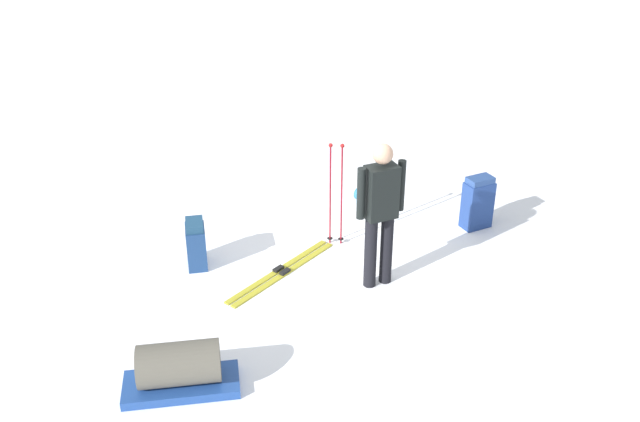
% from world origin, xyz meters
% --- Properties ---
extents(ground_plane, '(80.00, 80.00, 0.00)m').
position_xyz_m(ground_plane, '(0.00, 0.00, 0.00)').
color(ground_plane, white).
extents(skier_standing, '(0.42, 0.44, 1.70)m').
position_xyz_m(skier_standing, '(0.76, -0.13, 0.95)').
color(skier_standing, black).
rests_on(skier_standing, ground_plane).
extents(ski_pair_near, '(0.62, 1.69, 0.05)m').
position_xyz_m(ski_pair_near, '(-0.33, -0.37, 0.01)').
color(ski_pair_near, '#ADA528').
rests_on(ski_pair_near, ground_plane).
extents(backpack_large_dark, '(0.41, 0.42, 0.70)m').
position_xyz_m(backpack_large_dark, '(1.51, 1.62, 0.35)').
color(backpack_large_dark, navy).
rests_on(backpack_large_dark, ground_plane).
extents(backpack_bright, '(0.38, 0.42, 0.58)m').
position_xyz_m(backpack_bright, '(-1.31, -0.60, 0.28)').
color(backpack_bright, navy).
rests_on(backpack_bright, ground_plane).
extents(ski_poles_planted_near, '(0.20, 0.11, 1.34)m').
position_xyz_m(ski_poles_planted_near, '(-0.01, 0.51, 0.74)').
color(ski_poles_planted_near, maroon).
rests_on(ski_poles_planted_near, ground_plane).
extents(gear_sled, '(1.13, 0.94, 0.49)m').
position_xyz_m(gear_sled, '(-0.32, -2.50, 0.22)').
color(gear_sled, '#214692').
rests_on(gear_sled, ground_plane).
extents(sleeping_mat_rolled, '(0.58, 0.39, 0.18)m').
position_xyz_m(sleeping_mat_rolled, '(0.08, 1.67, 0.09)').
color(sleeping_mat_rolled, teal).
rests_on(sleeping_mat_rolled, ground_plane).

